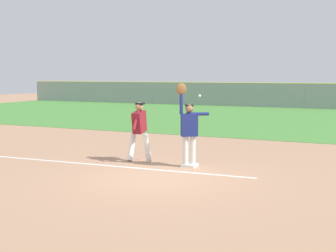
{
  "coord_description": "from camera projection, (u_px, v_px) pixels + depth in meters",
  "views": [
    {
      "loc": [
        4.68,
        -9.72,
        2.5
      ],
      "look_at": [
        -0.6,
        1.86,
        1.05
      ],
      "focal_mm": 48.25,
      "sensor_mm": 36.0,
      "label": 1
    }
  ],
  "objects": [
    {
      "name": "ground_plane",
      "position": [
        159.0,
        178.0,
        11.0
      ],
      "size": [
        75.75,
        75.75,
        0.0
      ],
      "primitive_type": "plane",
      "color": "tan"
    },
    {
      "name": "outfield_grass",
      "position": [
        282.0,
        119.0,
        25.7
      ],
      "size": [
        50.42,
        17.77,
        0.01
      ],
      "primitive_type": "cube",
      "color": "#478438",
      "rests_on": "ground_plane"
    },
    {
      "name": "chalk_foul_line",
      "position": [
        51.0,
        161.0,
        13.15
      ],
      "size": [
        11.99,
        0.66,
        0.01
      ],
      "primitive_type": "cube",
      "rotation": [
        0.0,
        0.0,
        0.05
      ],
      "color": "white",
      "rests_on": "ground_plane"
    },
    {
      "name": "first_base",
      "position": [
        190.0,
        165.0,
        12.31
      ],
      "size": [
        0.38,
        0.38,
        0.08
      ],
      "primitive_type": "cube",
      "rotation": [
        0.0,
        0.0,
        0.0
      ],
      "color": "white",
      "rests_on": "ground_plane"
    },
    {
      "name": "fielder",
      "position": [
        189.0,
        126.0,
        12.15
      ],
      "size": [
        0.82,
        0.55,
        2.28
      ],
      "rotation": [
        0.0,
        0.0,
        2.11
      ],
      "color": "silver",
      "rests_on": "ground_plane"
    },
    {
      "name": "runner",
      "position": [
        139.0,
        127.0,
        12.93
      ],
      "size": [
        0.74,
        0.84,
        1.72
      ],
      "rotation": [
        0.0,
        0.0,
        0.05
      ],
      "color": "white",
      "rests_on": "ground_plane"
    },
    {
      "name": "baseball",
      "position": [
        200.0,
        96.0,
        12.32
      ],
      "size": [
        0.07,
        0.07,
        0.07
      ],
      "primitive_type": "sphere",
      "color": "white"
    },
    {
      "name": "outfield_fence",
      "position": [
        304.0,
        96.0,
        33.62
      ],
      "size": [
        50.5,
        0.08,
        1.88
      ],
      "color": "#93999E",
      "rests_on": "ground_plane"
    },
    {
      "name": "parked_car_tan",
      "position": [
        214.0,
        96.0,
        39.07
      ],
      "size": [
        4.56,
        2.44,
        1.25
      ],
      "rotation": [
        0.0,
        0.0,
        0.09
      ],
      "color": "tan",
      "rests_on": "ground_plane"
    },
    {
      "name": "parked_car_white",
      "position": [
        272.0,
        97.0,
        37.49
      ],
      "size": [
        4.48,
        2.27,
        1.25
      ],
      "rotation": [
        0.0,
        0.0,
        0.04
      ],
      "color": "white",
      "rests_on": "ground_plane"
    },
    {
      "name": "parked_car_black",
      "position": [
        333.0,
        98.0,
        35.55
      ],
      "size": [
        4.4,
        2.13,
        1.25
      ],
      "rotation": [
        0.0,
        0.0,
        -0.0
      ],
      "color": "black",
      "rests_on": "ground_plane"
    }
  ]
}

